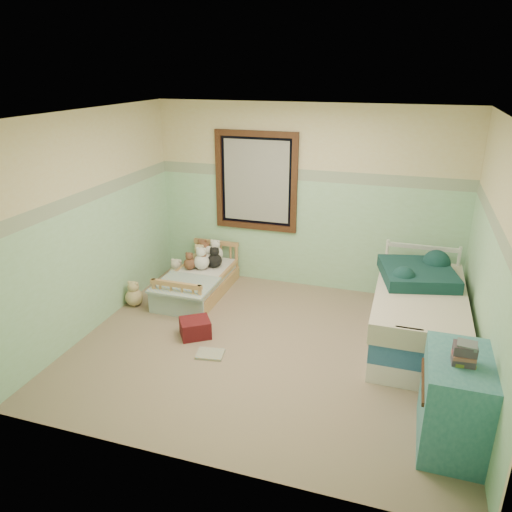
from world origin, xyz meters
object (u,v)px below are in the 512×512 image
(red_pillow, at_px, (195,328))
(floor_book, at_px, (210,354))
(plush_floor_cream, at_px, (177,275))
(toddler_bed_frame, at_px, (199,288))
(twin_bed_frame, at_px, (415,335))
(dresser, at_px, (454,402))
(plush_floor_tan, at_px, (134,297))

(red_pillow, relative_size, floor_book, 1.15)
(plush_floor_cream, height_order, red_pillow, plush_floor_cream)
(floor_book, bearing_deg, plush_floor_cream, 117.45)
(toddler_bed_frame, xyz_separation_m, red_pillow, (0.42, -1.06, 0.02))
(twin_bed_frame, relative_size, dresser, 2.27)
(toddler_bed_frame, bearing_deg, red_pillow, -68.27)
(plush_floor_cream, distance_m, floor_book, 2.00)
(red_pillow, bearing_deg, twin_bed_frame, 13.76)
(dresser, relative_size, floor_book, 2.75)
(toddler_bed_frame, distance_m, floor_book, 1.57)
(toddler_bed_frame, bearing_deg, dresser, -32.52)
(plush_floor_cream, relative_size, floor_book, 0.86)
(twin_bed_frame, relative_size, floor_book, 6.26)
(plush_floor_cream, relative_size, red_pillow, 0.75)
(twin_bed_frame, height_order, red_pillow, twin_bed_frame)
(red_pillow, bearing_deg, plush_floor_cream, 123.88)
(plush_floor_tan, xyz_separation_m, dresser, (3.79, -1.41, 0.28))
(plush_floor_cream, relative_size, dresser, 0.31)
(plush_floor_cream, relative_size, twin_bed_frame, 0.14)
(plush_floor_cream, distance_m, plush_floor_tan, 0.84)
(plush_floor_tan, bearing_deg, red_pillow, -23.74)
(toddler_bed_frame, relative_size, twin_bed_frame, 0.76)
(plush_floor_tan, height_order, red_pillow, plush_floor_tan)
(twin_bed_frame, bearing_deg, floor_book, -156.35)
(dresser, distance_m, red_pillow, 2.88)
(plush_floor_cream, distance_m, dresser, 4.22)
(plush_floor_tan, xyz_separation_m, red_pillow, (1.08, -0.47, -0.01))
(plush_floor_tan, height_order, dresser, dresser)
(toddler_bed_frame, height_order, plush_floor_cream, plush_floor_cream)
(plush_floor_tan, bearing_deg, plush_floor_cream, 75.05)
(plush_floor_tan, bearing_deg, toddler_bed_frame, 41.57)
(toddler_bed_frame, height_order, plush_floor_tan, plush_floor_tan)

